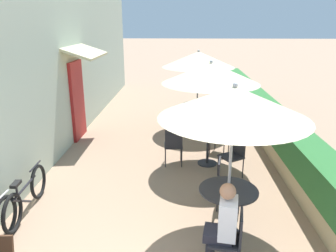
{
  "coord_description": "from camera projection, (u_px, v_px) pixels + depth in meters",
  "views": [
    {
      "loc": [
        0.41,
        -2.19,
        3.11
      ],
      "look_at": [
        0.15,
        4.35,
        1.0
      ],
      "focal_mm": 35.0,
      "sensor_mm": 36.0,
      "label": 1
    }
  ],
  "objects": [
    {
      "name": "cafe_chair_near_right",
      "position": [
        225.0,
        180.0,
        5.59
      ],
      "size": [
        0.46,
        0.46,
        0.87
      ],
      "rotation": [
        0.0,
        0.0,
        10.82
      ],
      "color": "#232328",
      "rests_on": "ground_plane"
    },
    {
      "name": "coffee_cup_mid",
      "position": [
        204.0,
        129.0,
        7.3
      ],
      "size": [
        0.07,
        0.07,
        0.09
      ],
      "color": "#B73D3D",
      "rests_on": "patio_table_mid"
    },
    {
      "name": "bicycle_second",
      "position": [
        26.0,
        195.0,
        5.46
      ],
      "size": [
        0.13,
        1.67,
        0.71
      ],
      "rotation": [
        0.0,
        0.0,
        0.04
      ],
      "color": "black",
      "rests_on": "ground_plane"
    },
    {
      "name": "cafe_chair_mid_back",
      "position": [
        217.0,
        132.0,
        7.99
      ],
      "size": [
        0.54,
        0.54,
        0.87
      ],
      "rotation": [
        0.0,
        0.0,
        10.53
      ],
      "color": "#232328",
      "rests_on": "ground_plane"
    },
    {
      "name": "cafe_chair_far_right",
      "position": [
        215.0,
        108.0,
        10.22
      ],
      "size": [
        0.56,
        0.56,
        0.87
      ],
      "rotation": [
        0.0,
        0.0,
        10.06
      ],
      "color": "#232328",
      "rests_on": "ground_plane"
    },
    {
      "name": "patio_umbrella_far",
      "position": [
        198.0,
        59.0,
        9.28
      ],
      "size": [
        2.07,
        2.07,
        2.33
      ],
      "color": "#B7B7BC",
      "rests_on": "ground_plane"
    },
    {
      "name": "cafe_facade_wall",
      "position": [
        75.0,
        59.0,
        9.11
      ],
      "size": [
        0.98,
        14.17,
        4.2
      ],
      "color": "#B2C1AD",
      "rests_on": "ground_plane"
    },
    {
      "name": "cafe_chair_mid_left",
      "position": [
        174.0,
        144.0,
        7.23
      ],
      "size": [
        0.42,
        0.42,
        0.87
      ],
      "rotation": [
        0.0,
        0.0,
        6.34
      ],
      "color": "#232328",
      "rests_on": "ground_plane"
    },
    {
      "name": "coffee_cup_far",
      "position": [
        199.0,
        103.0,
        9.59
      ],
      "size": [
        0.07,
        0.07,
        0.09
      ],
      "color": "#232328",
      "rests_on": "patio_table_far"
    },
    {
      "name": "patio_umbrella_near",
      "position": [
        234.0,
        103.0,
        4.38
      ],
      "size": [
        2.07,
        2.07,
        2.33
      ],
      "color": "#B7B7BC",
      "rests_on": "ground_plane"
    },
    {
      "name": "cafe_chair_mid_right",
      "position": [
        234.0,
        153.0,
        6.72
      ],
      "size": [
        0.55,
        0.55,
        0.87
      ],
      "rotation": [
        0.0,
        0.0,
        8.44
      ],
      "color": "#232328",
      "rests_on": "ground_plane"
    },
    {
      "name": "planter_hedge",
      "position": [
        262.0,
        114.0,
        9.42
      ],
      "size": [
        0.6,
        13.17,
        1.01
      ],
      "color": "tan",
      "rests_on": "ground_plane"
    },
    {
      "name": "cafe_chair_far_left",
      "position": [
        177.0,
        117.0,
        9.27
      ],
      "size": [
        0.56,
        0.56,
        0.87
      ],
      "rotation": [
        0.0,
        0.0,
        6.92
      ],
      "color": "#232328",
      "rests_on": "ground_plane"
    },
    {
      "name": "patio_table_near",
      "position": [
        228.0,
        200.0,
        4.84
      ],
      "size": [
        0.87,
        0.87,
        0.76
      ],
      "color": "#28282D",
      "rests_on": "ground_plane"
    },
    {
      "name": "patio_umbrella_mid",
      "position": [
        211.0,
        73.0,
        6.84
      ],
      "size": [
        2.07,
        2.07,
        2.33
      ],
      "color": "#B7B7BC",
      "rests_on": "ground_plane"
    },
    {
      "name": "patio_table_mid",
      "position": [
        208.0,
        140.0,
        7.3
      ],
      "size": [
        0.87,
        0.87,
        0.76
      ],
      "color": "#28282D",
      "rests_on": "ground_plane"
    },
    {
      "name": "patio_table_far",
      "position": [
        197.0,
        110.0,
        9.73
      ],
      "size": [
        0.87,
        0.87,
        0.76
      ],
      "color": "#28282D",
      "rests_on": "ground_plane"
    },
    {
      "name": "seated_patron_near_left",
      "position": [
        223.0,
        224.0,
        4.09
      ],
      "size": [
        0.45,
        0.38,
        1.25
      ],
      "rotation": [
        0.0,
        0.0,
        7.68
      ],
      "color": "#23232D",
      "rests_on": "ground_plane"
    },
    {
      "name": "cafe_chair_near_left",
      "position": [
        231.0,
        237.0,
        4.12
      ],
      "size": [
        0.46,
        0.46,
        0.87
      ],
      "rotation": [
        0.0,
        0.0,
        7.68
      ],
      "color": "#232328",
      "rests_on": "ground_plane"
    }
  ]
}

